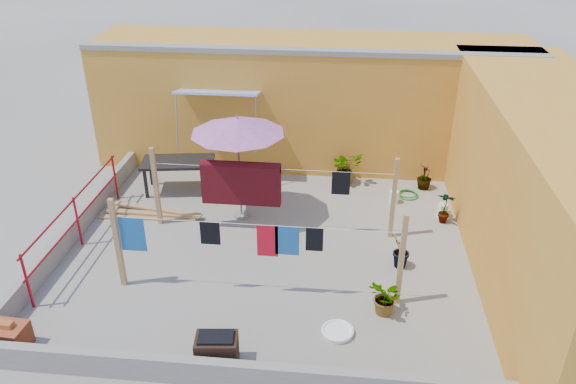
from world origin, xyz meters
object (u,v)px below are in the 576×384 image
object	(u,v)px
outdoor_table	(178,164)
brazier	(217,351)
patio_umbrella	(238,127)
water_jug_b	(394,197)
water_jug_a	(442,210)
plant_back_a	(346,167)
brick_stack	(8,337)
white_basin	(338,331)
green_hose	(408,194)

from	to	relation	value
outdoor_table	brazier	bearing A→B (deg)	-68.88
patio_umbrella	outdoor_table	world-z (taller)	patio_umbrella
water_jug_b	patio_umbrella	bearing A→B (deg)	-163.83
water_jug_a	plant_back_a	bearing A→B (deg)	146.26
brazier	water_jug_b	world-z (taller)	brazier
outdoor_table	brazier	size ratio (longest dim) A/B	2.67
outdoor_table	brick_stack	distance (m)	5.70
brick_stack	patio_umbrella	bearing A→B (deg)	56.87
patio_umbrella	white_basin	world-z (taller)	patio_umbrella
water_jug_b	plant_back_a	size ratio (longest dim) A/B	0.41
plant_back_a	brazier	bearing A→B (deg)	-106.20
water_jug_a	brick_stack	bearing A→B (deg)	-146.24
brick_stack	brazier	bearing A→B (deg)	0.00
brazier	green_hose	bearing A→B (deg)	60.16
patio_umbrella	white_basin	size ratio (longest dim) A/B	4.39
patio_umbrella	plant_back_a	xyz separation A→B (m)	(2.30, 1.92, -1.73)
brick_stack	water_jug_b	bearing A→B (deg)	40.73
water_jug_b	green_hose	xyz separation A→B (m)	(0.36, 0.37, -0.12)
brazier	water_jug_b	xyz separation A→B (m)	(3.00, 5.48, -0.13)
outdoor_table	green_hose	world-z (taller)	outdoor_table
brazier	water_jug_b	distance (m)	6.24
green_hose	plant_back_a	world-z (taller)	plant_back_a
brick_stack	water_jug_a	size ratio (longest dim) A/B	1.76
patio_umbrella	outdoor_table	distance (m)	2.47
white_basin	water_jug_a	world-z (taller)	water_jug_a
brick_stack	brazier	xyz separation A→B (m)	(3.36, 0.00, 0.05)
white_basin	water_jug_b	bearing A→B (deg)	75.60
patio_umbrella	water_jug_a	world-z (taller)	patio_umbrella
brick_stack	water_jug_b	size ratio (longest dim) A/B	1.83
green_hose	plant_back_a	distance (m)	1.64
water_jug_a	green_hose	bearing A→B (deg)	127.01
outdoor_table	water_jug_a	world-z (taller)	outdoor_table
brick_stack	green_hose	xyz separation A→B (m)	(6.72, 5.85, -0.19)
outdoor_table	brazier	xyz separation A→B (m)	(2.14, -5.55, -0.44)
patio_umbrella	white_basin	bearing A→B (deg)	-57.94
brazier	plant_back_a	world-z (taller)	plant_back_a
patio_umbrella	brick_stack	bearing A→B (deg)	-123.13
brazier	white_basin	bearing A→B (deg)	25.86
outdoor_table	patio_umbrella	bearing A→B (deg)	-32.12
brick_stack	water_jug_a	bearing A→B (deg)	33.76
plant_back_a	patio_umbrella	bearing A→B (deg)	-140.13
green_hose	water_jug_a	bearing A→B (deg)	-52.99
patio_umbrella	outdoor_table	bearing A→B (deg)	147.88
outdoor_table	green_hose	distance (m)	5.55
outdoor_table	white_basin	distance (m)	6.16
patio_umbrella	plant_back_a	bearing A→B (deg)	39.87
water_jug_a	plant_back_a	xyz separation A→B (m)	(-2.18, 1.45, 0.26)
brick_stack	white_basin	size ratio (longest dim) A/B	1.15
water_jug_a	water_jug_b	size ratio (longest dim) A/B	1.04
outdoor_table	water_jug_a	bearing A→B (deg)	-5.57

